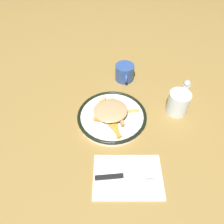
{
  "coord_description": "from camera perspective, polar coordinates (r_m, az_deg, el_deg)",
  "views": [
    {
      "loc": [
        0.57,
        -0.04,
        0.66
      ],
      "look_at": [
        0.0,
        0.0,
        0.04
      ],
      "focal_mm": 35.46,
      "sensor_mm": 36.0,
      "label": 1
    }
  ],
  "objects": [
    {
      "name": "water_glass",
      "position": [
        0.91,
        16.68,
        2.28
      ],
      "size": [
        0.08,
        0.08,
        0.09
      ],
      "primitive_type": "cylinder",
      "color": "silver",
      "rests_on": "ground_plane"
    },
    {
      "name": "fork",
      "position": [
        0.74,
        4.8,
        -13.97
      ],
      "size": [
        0.02,
        0.18,
        0.01
      ],
      "color": "silver",
      "rests_on": "napkin"
    },
    {
      "name": "coffee_mug",
      "position": [
        1.03,
        3.27,
        10.11
      ],
      "size": [
        0.11,
        0.09,
        0.07
      ],
      "color": "#2E4E90",
      "rests_on": "ground_plane"
    },
    {
      "name": "salt_shaker",
      "position": [
        1.0,
        18.47,
        5.97
      ],
      "size": [
        0.03,
        0.03,
        0.08
      ],
      "color": "silver",
      "rests_on": "ground_plane"
    },
    {
      "name": "napkin",
      "position": [
        0.74,
        4.09,
        -16.21
      ],
      "size": [
        0.17,
        0.23,
        0.01
      ],
      "primitive_type": "cube",
      "rotation": [
        0.0,
        0.0,
        -0.07
      ],
      "color": "silver",
      "rests_on": "ground_plane"
    },
    {
      "name": "plate",
      "position": [
        0.86,
        0.0,
        -1.13
      ],
      "size": [
        0.27,
        0.27,
        0.03
      ],
      "color": "white",
      "rests_on": "ground_plane"
    },
    {
      "name": "knife",
      "position": [
        0.73,
        2.59,
        -16.12
      ],
      "size": [
        0.02,
        0.21,
        0.01
      ],
      "color": "black",
      "rests_on": "napkin"
    },
    {
      "name": "spoon",
      "position": [
        0.72,
        7.28,
        -17.58
      ],
      "size": [
        0.02,
        0.15,
        0.01
      ],
      "color": "silver",
      "rests_on": "napkin"
    },
    {
      "name": "ground_plane",
      "position": [
        0.87,
        0.0,
        -1.71
      ],
      "size": [
        2.6,
        2.6,
        0.0
      ],
      "primitive_type": "plane",
      "color": "olive"
    },
    {
      "name": "fries_heap",
      "position": [
        0.84,
        -0.18,
        -0.07
      ],
      "size": [
        0.21,
        0.19,
        0.04
      ],
      "color": "#F5BD67",
      "rests_on": "plate"
    }
  ]
}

